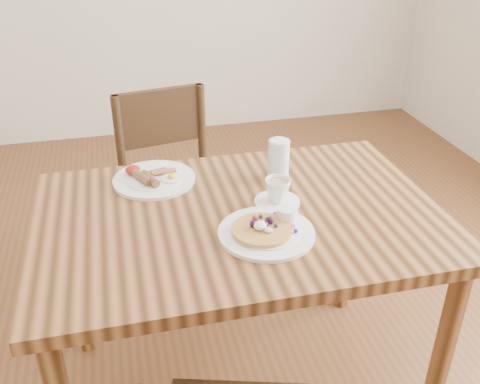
{
  "coord_description": "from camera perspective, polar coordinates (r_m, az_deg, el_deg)",
  "views": [
    {
      "loc": [
        -0.32,
        -1.32,
        1.58
      ],
      "look_at": [
        0.0,
        0.0,
        0.82
      ],
      "focal_mm": 40.0,
      "sensor_mm": 36.0,
      "label": 1
    }
  ],
  "objects": [
    {
      "name": "chair_far",
      "position": [
        2.28,
        -7.12,
        0.53
      ],
      "size": [
        0.49,
        0.49,
        0.88
      ],
      "rotation": [
        0.0,
        0.0,
        3.32
      ],
      "color": "#3C2616",
      "rests_on": "ground"
    },
    {
      "name": "pancake_plate",
      "position": [
        1.49,
        2.94,
        -4.05
      ],
      "size": [
        0.27,
        0.27,
        0.06
      ],
      "color": "white",
      "rests_on": "dining_table"
    },
    {
      "name": "breakfast_plate",
      "position": [
        1.78,
        -9.28,
        1.45
      ],
      "size": [
        0.27,
        0.27,
        0.04
      ],
      "color": "white",
      "rests_on": "dining_table"
    },
    {
      "name": "teacup_saucer",
      "position": [
        1.62,
        4.01,
        -0.09
      ],
      "size": [
        0.14,
        0.14,
        0.08
      ],
      "color": "white",
      "rests_on": "dining_table"
    },
    {
      "name": "dining_table",
      "position": [
        1.64,
        -0.0,
        -5.14
      ],
      "size": [
        1.2,
        0.8,
        0.75
      ],
      "color": "brown",
      "rests_on": "ground"
    },
    {
      "name": "water_glass",
      "position": [
        1.75,
        4.14,
        3.43
      ],
      "size": [
        0.07,
        0.07,
        0.14
      ],
      "primitive_type": "cylinder",
      "color": "silver",
      "rests_on": "dining_table"
    }
  ]
}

